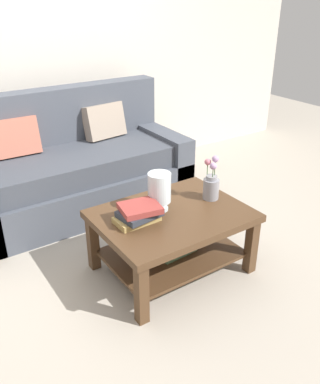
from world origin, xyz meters
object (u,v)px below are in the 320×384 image
Objects in this scene: coffee_table at (172,230)px; book_stack_main at (139,213)px; glass_hurricane_vase at (159,189)px; flower_pitcher at (211,185)px; couch at (75,169)px.

book_stack_main reaches higher than coffee_table.
glass_hurricane_vase reaches higher than coffee_table.
glass_hurricane_vase is at bearing 170.50° from flower_pitcher.
coffee_table is at bearing -63.52° from glass_hurricane_vase.
glass_hurricane_vase is at bearing 116.48° from coffee_table.
flower_pitcher is (0.36, 0.02, 0.25)m from coffee_table.
couch is at bearing 96.86° from coffee_table.
flower_pitcher is (0.52, -1.31, 0.22)m from couch.
book_stack_main is at bearing -93.96° from couch.
couch is 1.34m from coffee_table.
glass_hurricane_vase is at bearing -84.71° from couch.
book_stack_main is at bearing 173.62° from coffee_table.
flower_pitcher is at bearing -68.19° from couch.
book_stack_main is 0.62m from flower_pitcher.
coffee_table is 3.33× the size of book_stack_main.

